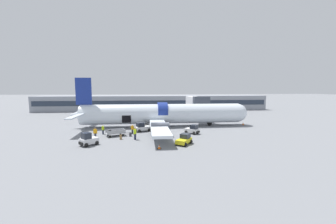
# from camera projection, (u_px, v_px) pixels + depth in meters

# --- Properties ---
(ground_plane) EXTENTS (500.00, 500.00, 0.00)m
(ground_plane) POSITION_uv_depth(u_px,v_px,m) (165.00, 135.00, 34.25)
(ground_plane) COLOR slate
(terminal_strip) EXTENTS (80.62, 11.31, 5.18)m
(terminal_strip) POSITION_uv_depth(u_px,v_px,m) (154.00, 103.00, 75.66)
(terminal_strip) COLOR gray
(terminal_strip) RESTS_ON ground_plane
(jet_bridge_stub) EXTENTS (3.50, 11.65, 5.99)m
(jet_bridge_stub) POSITION_uv_depth(u_px,v_px,m) (197.00, 103.00, 49.29)
(jet_bridge_stub) COLOR #4C4C51
(jet_bridge_stub) RESTS_ON ground_plane
(airplane) EXTENTS (36.14, 31.99, 9.79)m
(airplane) POSITION_uv_depth(u_px,v_px,m) (160.00, 114.00, 41.78)
(airplane) COLOR silver
(airplane) RESTS_ON ground_plane
(baggage_tug_lead) EXTENTS (2.52, 2.49, 1.58)m
(baggage_tug_lead) POSITION_uv_depth(u_px,v_px,m) (192.00, 130.00, 35.28)
(baggage_tug_lead) COLOR white
(baggage_tug_lead) RESTS_ON ground_plane
(baggage_tug_mid) EXTENTS (2.56, 2.50, 1.80)m
(baggage_tug_mid) POSITION_uv_depth(u_px,v_px,m) (88.00, 140.00, 27.96)
(baggage_tug_mid) COLOR silver
(baggage_tug_mid) RESTS_ON ground_plane
(baggage_tug_rear) EXTENTS (2.69, 3.04, 1.42)m
(baggage_tug_rear) POSITION_uv_depth(u_px,v_px,m) (184.00, 140.00, 28.62)
(baggage_tug_rear) COLOR yellow
(baggage_tug_rear) RESTS_ON ground_plane
(baggage_tug_spare) EXTENTS (3.15, 2.48, 1.64)m
(baggage_tug_spare) POSITION_uv_depth(u_px,v_px,m) (142.00, 128.00, 37.13)
(baggage_tug_spare) COLOR white
(baggage_tug_spare) RESTS_ON ground_plane
(baggage_cart_loading) EXTENTS (3.94, 2.75, 1.09)m
(baggage_cart_loading) POSITION_uv_depth(u_px,v_px,m) (116.00, 133.00, 33.59)
(baggage_cart_loading) COLOR #999BA0
(baggage_cart_loading) RESTS_ON ground_plane
(ground_crew_loader_a) EXTENTS (0.57, 0.49, 1.65)m
(ground_crew_loader_a) POSITION_uv_depth(u_px,v_px,m) (132.00, 129.00, 34.99)
(ground_crew_loader_a) COLOR #2D2D33
(ground_crew_loader_a) RESTS_ON ground_plane
(ground_crew_loader_b) EXTENTS (0.51, 0.50, 1.58)m
(ground_crew_loader_b) POSITION_uv_depth(u_px,v_px,m) (103.00, 129.00, 34.80)
(ground_crew_loader_b) COLOR #1E2338
(ground_crew_loader_b) RESTS_ON ground_plane
(ground_crew_driver) EXTENTS (0.61, 0.43, 1.75)m
(ground_crew_driver) POSITION_uv_depth(u_px,v_px,m) (95.00, 133.00, 31.72)
(ground_crew_driver) COLOR #2D2D33
(ground_crew_driver) RESTS_ON ground_plane
(ground_crew_supervisor) EXTENTS (0.58, 0.61, 1.85)m
(ground_crew_supervisor) POSITION_uv_depth(u_px,v_px,m) (135.00, 133.00, 31.14)
(ground_crew_supervisor) COLOR #1E2338
(ground_crew_supervisor) RESTS_ON ground_plane
(suitcase_on_tarmac_upright) EXTENTS (0.40, 0.34, 0.69)m
(suitcase_on_tarmac_upright) POSITION_uv_depth(u_px,v_px,m) (130.00, 135.00, 33.25)
(suitcase_on_tarmac_upright) COLOR #2D2D33
(suitcase_on_tarmac_upright) RESTS_ON ground_plane
(suitcase_on_tarmac_spare) EXTENTS (0.35, 0.26, 0.86)m
(suitcase_on_tarmac_spare) POSITION_uv_depth(u_px,v_px,m) (121.00, 137.00, 31.27)
(suitcase_on_tarmac_spare) COLOR olive
(suitcase_on_tarmac_spare) RESTS_ON ground_plane
(safety_cone_nose) EXTENTS (0.58, 0.58, 0.56)m
(safety_cone_nose) POSITION_uv_depth(u_px,v_px,m) (243.00, 124.00, 43.61)
(safety_cone_nose) COLOR black
(safety_cone_nose) RESTS_ON ground_plane
(safety_cone_engine_left) EXTENTS (0.54, 0.54, 0.60)m
(safety_cone_engine_left) POSITION_uv_depth(u_px,v_px,m) (159.00, 147.00, 26.36)
(safety_cone_engine_left) COLOR black
(safety_cone_engine_left) RESTS_ON ground_plane
(safety_cone_wingtip) EXTENTS (0.55, 0.55, 0.77)m
(safety_cone_wingtip) POSITION_uv_depth(u_px,v_px,m) (169.00, 134.00, 33.62)
(safety_cone_wingtip) COLOR black
(safety_cone_wingtip) RESTS_ON ground_plane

